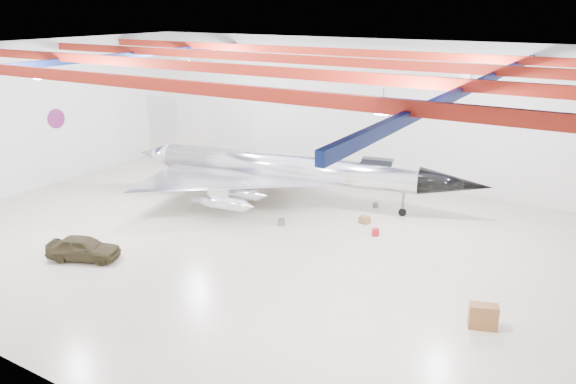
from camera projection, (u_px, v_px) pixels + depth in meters
The scene contains 15 objects.
floor at pixel (256, 240), 33.63m from camera, with size 40.00×40.00×0.00m, color #B9AD93.
wall_back at pixel (362, 110), 44.06m from camera, with size 40.00×40.00×0.00m, color silver.
wall_left at pixel (32, 116), 41.69m from camera, with size 30.00×30.00×0.00m, color silver.
ceiling at pixel (252, 51), 30.14m from camera, with size 40.00×40.00×0.00m, color #0A0F38.
ceiling_structure at pixel (252, 64), 30.36m from camera, with size 39.50×29.50×1.08m.
wall_roundel at pixel (56, 119), 43.45m from camera, with size 1.50×1.50×0.10m, color #B21414.
jet_aircraft at pixel (285, 171), 39.42m from camera, with size 25.66×17.29×7.05m.
jeep at pixel (83, 248), 30.86m from camera, with size 1.60×3.97×1.35m, color #342E1A.
desk at pixel (483, 317), 24.30m from camera, with size 1.21×0.61×1.11m, color brown.
crate_ply at pixel (235, 198), 40.38m from camera, with size 0.53×0.43×0.37m, color olive.
engine_drum at pixel (281, 222), 35.81m from camera, with size 0.45×0.45×0.40m, color #59595B.
parts_bin at pixel (365, 220), 36.14m from camera, with size 0.64×0.51×0.45m, color olive.
crate_small at pixel (198, 187), 42.92m from camera, with size 0.37×0.30×0.26m, color #59595B.
tool_chest at pixel (376, 232), 34.20m from camera, with size 0.46×0.46×0.41m, color maroon.
spares_box at pixel (376, 205), 38.99m from camera, with size 0.38×0.38×0.34m, color #59595B.
Camera 1 is at (17.68, -25.52, 13.40)m, focal length 35.00 mm.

